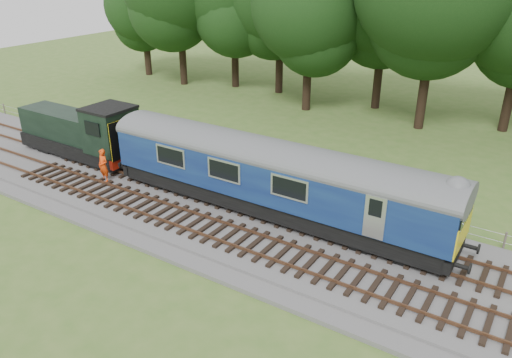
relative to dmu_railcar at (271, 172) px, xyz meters
The scene contains 9 objects.
ground 3.80m from the dmu_railcar, 30.44° to the right, with size 120.00×120.00×0.00m, color #426625.
ballast 3.68m from the dmu_railcar, 30.44° to the right, with size 70.00×7.00×0.35m, color #4C4C4F.
track_north 3.24m from the dmu_railcar, ahead, with size 67.20×2.40×0.21m.
track_south 4.41m from the dmu_railcar, 51.54° to the right, with size 67.20×2.40×0.21m.
fence 4.70m from the dmu_railcar, 52.45° to the left, with size 64.00×0.12×1.00m, color #6B6054, non-canonical shape.
tree_line 20.90m from the dmu_railcar, 83.40° to the left, with size 70.00×8.00×18.00m, color black, non-canonical shape.
dmu_railcar is the anchor object (origin of this frame).
shunter_loco 13.94m from the dmu_railcar, behind, with size 8.92×2.60×3.38m.
worker 10.23m from the dmu_railcar, 169.27° to the right, with size 0.70×0.46×1.93m, color #FE430D.
Camera 1 is at (9.02, -17.63, 12.33)m, focal length 35.00 mm.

